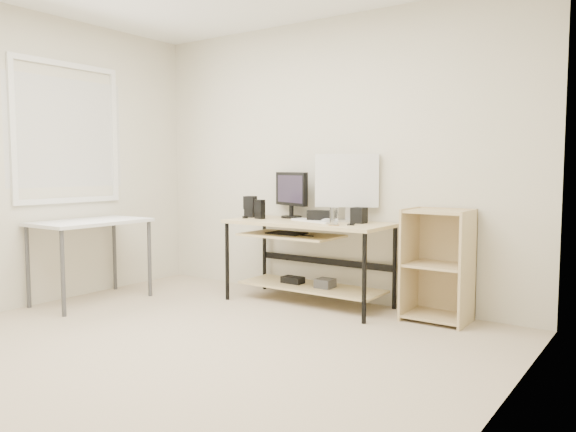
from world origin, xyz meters
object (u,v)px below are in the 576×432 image
at_px(desk, 306,245).
at_px(black_monitor, 291,192).
at_px(shelf_unit, 439,264).
at_px(white_imac, 347,183).
at_px(audio_controller, 260,209).
at_px(side_table, 90,229).

bearing_deg(desk, black_monitor, 146.01).
distance_m(desk, shelf_unit, 1.19).
xyz_separation_m(white_imac, audio_controller, (-0.79, -0.24, -0.26)).
bearing_deg(desk, side_table, -147.35).
distance_m(shelf_unit, white_imac, 1.08).
distance_m(side_table, white_imac, 2.36).
distance_m(desk, side_table, 1.97).
bearing_deg(black_monitor, desk, -12.21).
height_order(side_table, audio_controller, audio_controller).
height_order(white_imac, audio_controller, white_imac).
relative_size(black_monitor, audio_controller, 2.54).
bearing_deg(side_table, audio_controller, 40.71).
bearing_deg(audio_controller, white_imac, 25.78).
relative_size(desk, white_imac, 2.50).
bearing_deg(white_imac, audio_controller, 171.92).
distance_m(desk, black_monitor, 0.59).
bearing_deg(shelf_unit, desk, -172.23).
height_order(desk, black_monitor, black_monitor).
xyz_separation_m(desk, black_monitor, (-0.30, 0.20, 0.46)).
relative_size(side_table, audio_controller, 5.52).
relative_size(side_table, white_imac, 1.67).
xyz_separation_m(black_monitor, audio_controller, (-0.18, -0.25, -0.16)).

